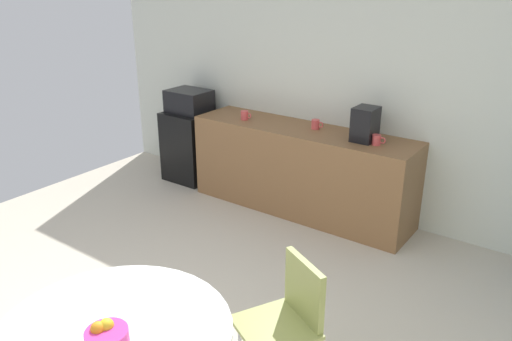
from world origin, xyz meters
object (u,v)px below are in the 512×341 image
(mug_green, at_px, (377,140))
(coffee_maker, at_px, (365,124))
(chair_olive, at_px, (290,311))
(mug_red, at_px, (245,115))
(fruit_bowl, at_px, (106,335))
(mini_fridge, at_px, (191,145))
(mug_white, at_px, (316,124))
(microwave, at_px, (189,101))

(mug_green, bearing_deg, coffee_maker, 161.45)
(chair_olive, bearing_deg, mug_red, 132.39)
(fruit_bowl, bearing_deg, chair_olive, 66.53)
(fruit_bowl, height_order, mug_green, mug_green)
(mug_green, distance_m, coffee_maker, 0.19)
(mini_fridge, height_order, mug_red, mug_red)
(mini_fridge, distance_m, mug_white, 1.74)
(mini_fridge, relative_size, fruit_bowl, 4.08)
(mug_white, distance_m, coffee_maker, 0.57)
(microwave, distance_m, fruit_bowl, 3.88)
(microwave, bearing_deg, mini_fridge, 0.00)
(mini_fridge, xyz_separation_m, mug_red, (0.87, -0.08, 0.53))
(fruit_bowl, bearing_deg, mini_fridge, 126.96)
(mini_fridge, distance_m, chair_olive, 3.48)
(mini_fridge, xyz_separation_m, fruit_bowl, (2.33, -3.09, 0.37))
(fruit_bowl, relative_size, coffee_maker, 0.64)
(microwave, relative_size, chair_olive, 0.58)
(mini_fridge, distance_m, mug_green, 2.41)
(mug_green, relative_size, mug_red, 1.00)
(mini_fridge, bearing_deg, microwave, 0.00)
(coffee_maker, bearing_deg, mug_green, -18.55)
(mini_fridge, distance_m, mug_red, 1.02)
(microwave, xyz_separation_m, fruit_bowl, (2.33, -3.09, -0.17))
(chair_olive, xyz_separation_m, fruit_bowl, (-0.42, -0.96, 0.27))
(microwave, bearing_deg, coffee_maker, 0.00)
(fruit_bowl, xyz_separation_m, mug_red, (-1.46, 3.02, 0.16))
(mini_fridge, height_order, mug_white, mug_white)
(microwave, bearing_deg, fruit_bowl, -53.04)
(chair_olive, bearing_deg, mug_green, 100.72)
(microwave, relative_size, mug_red, 3.72)
(fruit_bowl, distance_m, mug_red, 3.36)
(microwave, height_order, mug_white, microwave)
(mini_fridge, distance_m, fruit_bowl, 3.89)
(coffee_maker, bearing_deg, mini_fridge, 180.00)
(chair_olive, height_order, mug_red, mug_red)
(microwave, distance_m, chair_olive, 3.50)
(mug_green, xyz_separation_m, coffee_maker, (-0.15, 0.05, 0.11))
(mini_fridge, xyz_separation_m, chair_olive, (2.75, -2.13, 0.11))
(microwave, relative_size, coffee_maker, 1.50)
(microwave, xyz_separation_m, mug_red, (0.87, -0.08, -0.01))
(mug_red, bearing_deg, coffee_maker, 3.21)
(mug_green, height_order, coffee_maker, coffee_maker)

